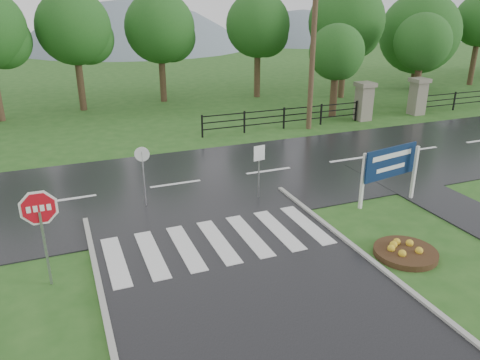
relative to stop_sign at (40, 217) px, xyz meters
name	(u,v)px	position (x,y,z in m)	size (l,w,h in m)	color
ground	(299,353)	(4.66, -4.58, -1.90)	(120.00, 120.00, 0.00)	#27541C
main_road	(176,185)	(4.66, 5.42, -1.90)	(90.00, 8.00, 0.04)	black
walkway	(462,211)	(13.16, -0.58, -1.90)	(2.20, 11.00, 0.04)	#252527
crosswalk	(218,241)	(4.66, 0.42, -1.84)	(6.50, 2.80, 0.02)	silver
pillar_west	(364,101)	(17.66, 11.42, -0.73)	(1.00, 1.00, 2.24)	gray
pillar_east	(418,96)	(21.66, 11.42, -0.73)	(1.00, 1.00, 2.24)	gray
fence_west	(284,116)	(12.41, 11.42, -1.18)	(9.58, 0.08, 1.20)	black
hills	(113,152)	(8.16, 60.42, -17.44)	(102.00, 48.00, 48.00)	slate
treeline	(137,109)	(5.66, 19.42, -1.90)	(83.20, 5.20, 10.00)	#194B17
stop_sign	(40,217)	(0.00, 0.00, 0.00)	(1.22, 0.06, 2.74)	#939399
estate_billboard	(391,165)	(11.17, 0.92, -0.46)	(2.38, 0.50, 2.10)	silver
flower_bed	(406,251)	(9.35, -2.24, -1.77)	(1.77, 1.77, 0.35)	#332111
reg_sign_small	(259,161)	(7.14, 3.01, -0.46)	(0.45, 0.08, 2.02)	#939399
reg_sign_round	(143,169)	(3.19, 3.83, -0.51)	(0.49, 0.17, 2.19)	#939399
utility_pole_east	(313,48)	(13.72, 10.92, 2.46)	(1.47, 0.59, 8.59)	#473523
entrance_tree_left	(337,53)	(16.52, 12.92, 1.90)	(3.26, 3.26, 5.48)	#3D2B1C
entrance_tree_right	(422,43)	(22.82, 12.92, 2.28)	(3.55, 3.55, 6.00)	#3D2B1C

